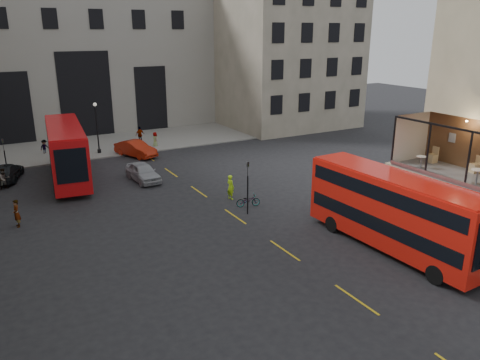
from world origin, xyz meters
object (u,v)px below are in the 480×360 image
bus_near (393,209)px  bicycle (248,200)px  pedestrian_e (17,213)px  car_c (7,172)px  cafe_table_far (421,160)px  traffic_light_near (248,181)px  pedestrian_b (45,147)px  car_b (136,149)px  cyclist (231,187)px  pedestrian_d (155,140)px  bus_far (66,150)px  cafe_chair_d (432,158)px  traffic_light_far (5,155)px  cafe_table_mid (477,174)px  street_lamp_b (97,131)px  cafe_chair_c (475,167)px  car_a (143,172)px  pedestrian_c (140,135)px  pedestrian_a (4,179)px

bus_near → bicycle: (-3.72, 10.10, -2.09)m
pedestrian_e → bus_near: bearing=47.0°
car_c → pedestrian_e: (-0.19, -11.36, 0.22)m
bicycle → cafe_table_far: cafe_table_far is taller
traffic_light_near → pedestrian_b: 26.50m
car_b → car_c: 12.25m
cyclist → pedestrian_d: cyclist is taller
traffic_light_near → pedestrian_e: traffic_light_near is taller
bicycle → traffic_light_near: bearing=164.3°
bus_far → cafe_chair_d: size_ratio=12.62×
cyclist → pedestrian_d: (0.72, 18.81, -0.14)m
traffic_light_far → car_c: 1.93m
traffic_light_near → pedestrian_b: size_ratio=2.43×
bus_far → cafe_table_mid: 31.10m
street_lamp_b → car_b: street_lamp_b is taller
cafe_chair_c → traffic_light_near: bearing=128.7°
street_lamp_b → car_a: size_ratio=1.18×
traffic_light_far → bus_near: 30.97m
bus_far → cafe_chair_c: (17.97, -25.10, 2.22)m
bus_far → pedestrian_c: bearing=47.2°
car_b → pedestrian_d: bearing=20.2°
street_lamp_b → pedestrian_a: bearing=-140.7°
car_a → cafe_chair_d: (12.21, -19.05, 4.12)m
car_a → pedestrian_d: 12.23m
street_lamp_b → pedestrian_d: (6.14, 0.08, -1.57)m
cafe_table_mid → cafe_chair_d: (1.52, 4.00, -0.24)m
cafe_table_mid → cafe_chair_d: 4.28m
bicycle → pedestrian_d: bearing=15.2°
bus_near → car_a: 21.58m
traffic_light_far → bicycle: (14.78, -14.74, -1.97)m
car_a → car_b: (1.93, 8.17, 0.03)m
cafe_table_far → cafe_chair_c: bearing=-48.1°
cyclist → pedestrian_d: 18.82m
pedestrian_b → car_a: bearing=-96.7°
pedestrian_e → cafe_chair_d: size_ratio=1.92×
pedestrian_c → cafe_table_mid: size_ratio=2.32×
bus_far → pedestrian_c: 14.35m
bus_near → car_c: size_ratio=2.34×
cafe_chair_c → cyclist: bearing=120.3°
traffic_light_near → pedestrian_b: bearing=112.1°
cafe_table_mid → bicycle: bearing=114.2°
pedestrian_d → cafe_chair_c: 33.91m
traffic_light_near → street_lamp_b: size_ratio=0.71×
bicycle → pedestrian_b: pedestrian_b is taller
pedestrian_e → cafe_table_mid: cafe_table_mid is taller
bus_far → cafe_table_far: (16.05, -22.96, 2.39)m
bus_near → cafe_chair_d: cafe_chair_d is taller
cafe_table_mid → pedestrian_d: bearing=99.4°
pedestrian_a → bus_near: bearing=-72.8°
bicycle → cyclist: 2.11m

